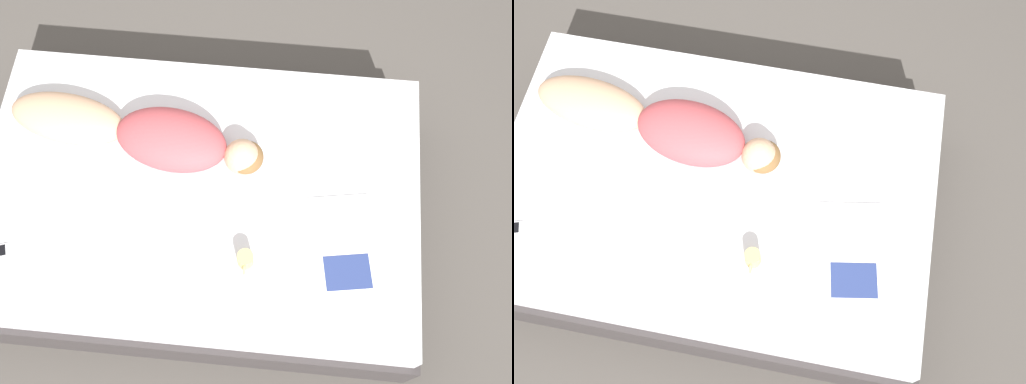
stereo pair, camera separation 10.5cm
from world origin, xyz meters
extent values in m
plane|color=#4C4742|center=(0.00, 0.00, 0.00)|extent=(12.00, 12.00, 0.00)
cube|color=#383333|center=(0.00, 0.00, 0.18)|extent=(1.53, 2.24, 0.36)
cube|color=silver|center=(0.00, 0.00, 0.43)|extent=(1.47, 2.18, 0.15)
ellipsoid|color=tan|center=(-0.29, -0.70, 0.58)|extent=(0.36, 0.64, 0.15)
ellipsoid|color=#B2474C|center=(-0.21, -0.15, 0.61)|extent=(0.42, 0.60, 0.20)
ellipsoid|color=brown|center=(-0.15, 0.23, 0.60)|extent=(0.20, 0.19, 0.10)
sphere|color=tan|center=(-0.16, 0.20, 0.59)|extent=(0.18, 0.18, 0.18)
cube|color=white|center=(0.10, 0.71, 0.51)|extent=(0.30, 0.35, 0.01)
cube|color=white|center=(0.35, 0.75, 0.51)|extent=(0.30, 0.35, 0.01)
cube|color=navy|center=(0.35, 0.75, 0.51)|extent=(0.20, 0.24, 0.00)
cylinder|color=tan|center=(0.35, 0.27, 0.55)|extent=(0.08, 0.08, 0.09)
cylinder|color=black|center=(0.35, 0.27, 0.59)|extent=(0.06, 0.06, 0.01)
torus|color=tan|center=(0.39, 0.27, 0.55)|extent=(0.06, 0.01, 0.06)
camera|label=1|loc=(1.13, 0.40, 3.21)|focal=42.00mm
camera|label=2|loc=(1.12, 0.50, 3.21)|focal=42.00mm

